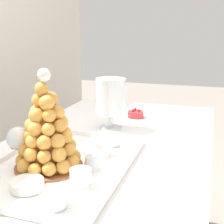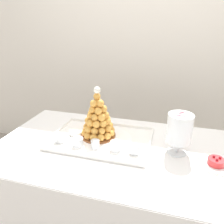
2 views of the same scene
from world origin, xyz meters
TOP-DOWN VIEW (x-y plane):
  - backdrop_wall at (0.00, 1.18)m, footprint 4.80×0.10m
  - buffet_table at (0.00, 0.00)m, footprint 1.62×0.83m
  - serving_tray at (-0.19, 0.06)m, footprint 0.61×0.43m
  - croquembouche at (-0.22, 0.09)m, footprint 0.22×0.22m
  - dessert_cup_left at (-0.42, -0.04)m, footprint 0.06×0.06m
  - dessert_cup_mid_left at (-0.30, -0.05)m, footprint 0.06×0.06m
  - dessert_cup_centre at (-0.19, -0.05)m, footprint 0.05×0.05m
  - dessert_cup_mid_right at (-0.07, -0.04)m, footprint 0.06×0.06m
  - dessert_cup_right at (0.04, -0.04)m, footprint 0.06×0.06m
  - creme_brulee_ramekin at (-0.37, 0.08)m, footprint 0.10×0.10m
  - macaron_goblet at (0.27, 0.04)m, footprint 0.14×0.14m
  - fruit_tart_plate at (0.46, -0.03)m, footprint 0.18×0.18m
  - wine_glass at (-0.25, 0.18)m, footprint 0.07×0.07m

SIDE VIEW (x-z plane):
  - buffet_table at x=0.00m, z-range 0.27..1.04m
  - serving_tray at x=-0.19m, z-range 0.76..0.78m
  - fruit_tart_plate at x=0.46m, z-range 0.75..0.80m
  - creme_brulee_ramekin at x=-0.37m, z-range 0.77..0.80m
  - dessert_cup_left at x=-0.42m, z-range 0.77..0.82m
  - dessert_cup_centre at x=-0.19m, z-range 0.77..0.82m
  - dessert_cup_right at x=0.04m, z-range 0.77..0.82m
  - dessert_cup_mid_left at x=-0.30m, z-range 0.77..0.82m
  - dessert_cup_mid_right at x=-0.07m, z-range 0.77..0.82m
  - wine_glass at x=-0.25m, z-range 0.80..0.94m
  - croquembouche at x=-0.22m, z-range 0.73..1.06m
  - macaron_goblet at x=0.27m, z-range 0.79..1.04m
  - backdrop_wall at x=0.00m, z-range 0.00..2.50m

